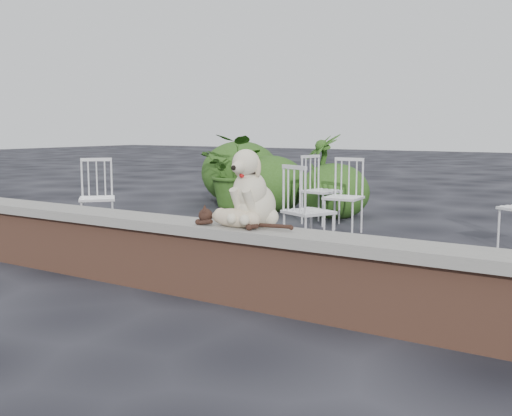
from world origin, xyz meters
The scene contains 12 objects.
ground centered at (0.00, 0.00, 0.00)m, with size 60.00×60.00×0.00m, color black.
brick_wall centered at (0.00, 0.00, 0.25)m, with size 6.00×0.30×0.50m, color brown.
capstone centered at (0.00, 0.00, 0.54)m, with size 6.20×0.40×0.08m, color slate.
dog centered at (0.28, 0.11, 0.88)m, with size 0.39×0.51×0.59m, color beige, non-canonical shape.
cat centered at (0.20, -0.04, 0.66)m, with size 0.94×0.22×0.16m, color tan, non-canonical shape.
chair_a centered at (-2.89, 1.44, 0.47)m, with size 0.56×0.56×0.94m, color white, non-canonical shape.
chair_c centered at (-0.15, 1.80, 0.47)m, with size 0.56×0.56×0.94m, color white, non-canonical shape.
chair_b centered at (-0.39, 3.16, 0.47)m, with size 0.56×0.56×0.94m, color white, non-canonical shape.
chair_e centered at (-0.97, 3.70, 0.47)m, with size 0.56×0.56×0.94m, color white, non-canonical shape.
potted_plant_a centered at (-2.94, 4.52, 0.60)m, with size 1.08×0.94×1.20m, color #274A15.
potted_plant_b centered at (-1.37, 4.55, 0.61)m, with size 0.68×0.68×1.22m, color #274A15.
shrubbery centered at (-2.58, 4.86, 0.45)m, with size 3.48×1.96×1.14m.
Camera 1 is at (2.75, -3.71, 1.32)m, focal length 42.60 mm.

